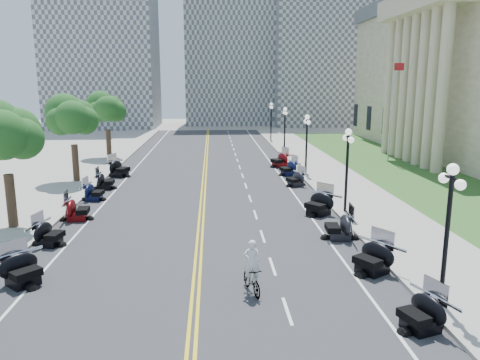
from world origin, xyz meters
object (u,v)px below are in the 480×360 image
object	(u,v)px
motorcycle_n_3	(421,311)
cyclist_rider	(252,244)
bicycle	(252,280)
flagpole	(391,111)

from	to	relation	value
motorcycle_n_3	cyclist_rider	world-z (taller)	cyclist_rider
motorcycle_n_3	cyclist_rider	size ratio (longest dim) A/B	1.07
bicycle	cyclist_rider	bearing A→B (deg)	0.00
flagpole	cyclist_rider	distance (m)	32.78
flagpole	motorcycle_n_3	distance (m)	33.57
flagpole	bicycle	world-z (taller)	flagpole
cyclist_rider	flagpole	bearing A→B (deg)	-119.17
bicycle	cyclist_rider	size ratio (longest dim) A/B	1.00
flagpole	motorcycle_n_3	world-z (taller)	flagpole
motorcycle_n_3	cyclist_rider	distance (m)	6.06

